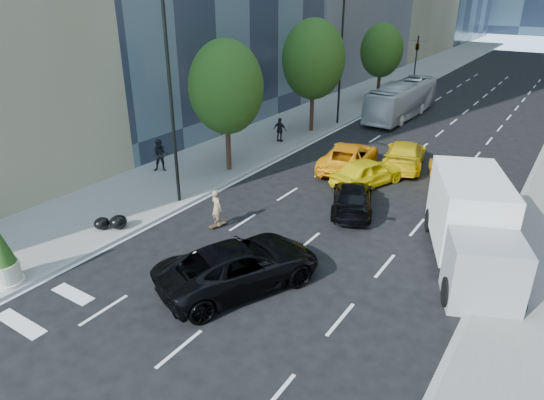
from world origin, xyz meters
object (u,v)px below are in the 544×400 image
Objects in this scene: city_bus at (402,100)px; skateboarder at (217,210)px; black_sedan_lincoln at (240,266)px; black_sedan_mercedes at (352,198)px; box_truck at (472,225)px; planter_shrub at (0,254)px.

skateboarder is at bearing -89.00° from city_bus.
black_sedan_lincoln is at bearing -81.29° from city_bus.
black_sedan_mercedes is 6.30m from box_truck.
city_bus reaches higher than black_sedan_mercedes.
black_sedan_lincoln is 0.59× the size of city_bus.
skateboarder is at bearing 66.97° from planter_shrub.
planter_shrub is at bearing 35.82° from black_sedan_mercedes.
city_bus is at bearing -57.93° from black_sedan_lincoln.
box_truck is at bearing -63.05° from city_bus.
black_sedan_mercedes is at bearing 59.04° from planter_shrub.
box_truck is 17.54m from planter_shrub.
city_bus is at bearing 93.15° from box_truck.
box_truck is (10.28, 2.98, 0.85)m from skateboarder.
city_bus is (-3.70, 27.32, 0.60)m from black_sedan_lincoln.
skateboarder is 0.66× the size of planter_shrub.
black_sedan_lincoln is 2.36× the size of planter_shrub.
black_sedan_lincoln is 0.82× the size of box_truck.
planter_shrub reaches higher than skateboarder.
black_sedan_mercedes is (4.40, 5.00, -0.17)m from skateboarder.
planter_shrub is at bearing 58.27° from black_sedan_lincoln.
black_sedan_mercedes is at bearing -70.51° from black_sedan_lincoln.
planter_shrub reaches higher than black_sedan_mercedes.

